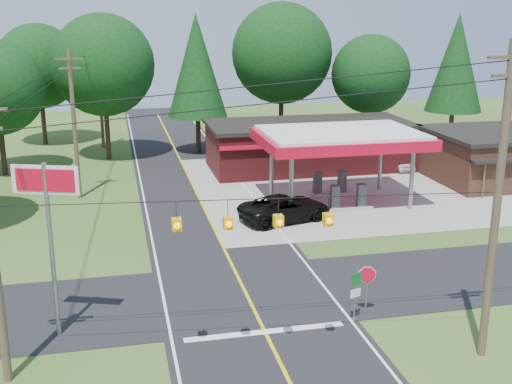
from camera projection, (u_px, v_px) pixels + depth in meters
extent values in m
plane|color=#2E551E|center=(247.00, 295.00, 28.95)|extent=(120.00, 120.00, 0.00)
cube|color=black|center=(247.00, 295.00, 28.95)|extent=(8.00, 120.00, 0.02)
cube|color=black|center=(247.00, 295.00, 28.95)|extent=(70.00, 7.00, 0.02)
cube|color=yellow|center=(247.00, 294.00, 28.95)|extent=(0.15, 110.00, 0.00)
cylinder|color=gray|center=(291.00, 185.00, 39.30)|extent=(0.28, 0.28, 4.20)
cylinder|color=gray|center=(272.00, 167.00, 44.00)|extent=(0.28, 0.28, 4.20)
cylinder|color=gray|center=(412.00, 178.00, 40.98)|extent=(0.28, 0.28, 4.20)
cylinder|color=gray|center=(380.00, 161.00, 45.68)|extent=(0.28, 0.28, 4.20)
cube|color=red|center=(340.00, 139.00, 41.88)|extent=(10.60, 7.40, 0.70)
cube|color=white|center=(341.00, 133.00, 41.77)|extent=(10.00, 7.00, 0.25)
cube|color=#9E9B93|center=(348.00, 208.00, 41.33)|extent=(3.20, 0.90, 0.22)
cube|color=#3F3F44|center=(335.00, 197.00, 40.92)|extent=(0.55, 0.45, 1.50)
cube|color=#3F3F44|center=(361.00, 195.00, 41.30)|extent=(0.55, 0.45, 1.50)
cube|color=#9E9B93|center=(329.00, 193.00, 44.71)|extent=(3.20, 0.90, 0.22)
cube|color=#3F3F44|center=(317.00, 183.00, 44.30)|extent=(0.55, 0.45, 1.50)
cube|color=#3F3F44|center=(342.00, 181.00, 44.68)|extent=(0.55, 0.45, 1.50)
cube|color=maroon|center=(309.00, 147.00, 52.19)|extent=(16.00, 7.00, 3.50)
cube|color=black|center=(310.00, 124.00, 51.68)|extent=(16.40, 7.40, 0.30)
cube|color=red|center=(323.00, 144.00, 48.55)|extent=(16.00, 0.50, 0.25)
cylinder|color=#473828|center=(497.00, 207.00, 22.39)|extent=(0.30, 0.30, 11.50)
cube|color=#473828|center=(511.00, 76.00, 21.17)|extent=(1.40, 0.12, 0.12)
cylinder|color=#473828|center=(74.00, 126.00, 42.84)|extent=(0.30, 0.30, 10.00)
cube|color=#473828|center=(69.00, 59.00, 41.65)|extent=(1.80, 0.12, 0.12)
cube|color=#473828|center=(70.00, 68.00, 41.81)|extent=(1.40, 0.12, 0.12)
cylinder|color=#473828|center=(100.00, 97.00, 59.19)|extent=(0.30, 0.30, 9.50)
cube|color=gold|center=(177.00, 224.00, 21.36)|extent=(0.32, 0.32, 0.42)
cube|color=gold|center=(228.00, 223.00, 21.53)|extent=(0.32, 0.32, 0.42)
cube|color=gold|center=(278.00, 221.00, 21.70)|extent=(0.32, 0.32, 0.42)
cube|color=gold|center=(328.00, 219.00, 21.87)|extent=(0.32, 0.32, 0.42)
cylinder|color=#332316|center=(3.00, 150.00, 49.91)|extent=(0.44, 0.44, 3.96)
cylinder|color=#332316|center=(107.00, 132.00, 55.25)|extent=(0.44, 0.44, 4.68)
sphere|color=black|center=(103.00, 65.00, 53.70)|extent=(8.58, 8.58, 8.58)
cylinder|color=#332316|center=(198.00, 129.00, 57.92)|extent=(0.44, 0.44, 4.32)
cone|color=black|center=(197.00, 66.00, 56.39)|extent=(5.28, 5.28, 9.00)
cylinder|color=#332316|center=(281.00, 120.00, 60.44)|extent=(0.44, 0.44, 5.04)
sphere|color=black|center=(282.00, 53.00, 58.77)|extent=(9.24, 9.24, 9.24)
cylinder|color=#332316|center=(368.00, 126.00, 60.38)|extent=(0.44, 0.44, 3.96)
sphere|color=black|center=(371.00, 74.00, 59.08)|extent=(7.26, 7.26, 7.26)
cylinder|color=#332316|center=(451.00, 123.00, 61.07)|extent=(0.44, 0.44, 4.32)
cone|color=black|center=(456.00, 63.00, 59.55)|extent=(5.28, 5.28, 9.00)
cylinder|color=#332316|center=(44.00, 122.00, 61.56)|extent=(0.44, 0.44, 4.32)
sphere|color=black|center=(39.00, 66.00, 60.13)|extent=(7.92, 7.92, 7.92)
imported|color=black|center=(285.00, 208.00, 39.08)|extent=(7.01, 7.01, 1.59)
imported|color=white|center=(398.00, 161.00, 52.08)|extent=(3.82, 3.82, 1.29)
cylinder|color=gray|center=(52.00, 252.00, 24.45)|extent=(0.18, 0.18, 7.00)
cube|color=white|center=(45.00, 180.00, 23.68)|extent=(2.47, 0.96, 1.10)
cube|color=red|center=(45.00, 180.00, 23.63)|extent=(2.17, 0.84, 0.85)
cylinder|color=gray|center=(366.00, 292.00, 26.79)|extent=(0.07, 0.07, 2.12)
cylinder|color=gray|center=(355.00, 294.00, 26.13)|extent=(0.06, 0.06, 2.49)
cube|color=#0C591E|center=(356.00, 279.00, 25.91)|extent=(0.49, 0.19, 0.51)
cube|color=white|center=(356.00, 293.00, 26.07)|extent=(0.49, 0.19, 0.34)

